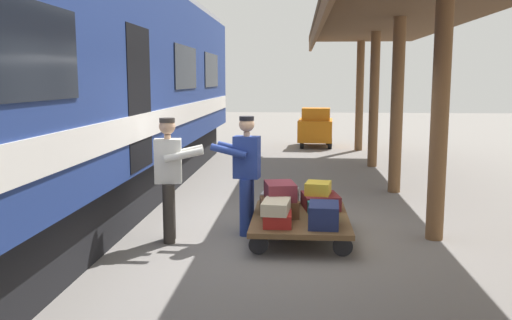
# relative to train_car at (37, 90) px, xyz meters

# --- Properties ---
(ground_plane) EXTENTS (60.00, 60.00, 0.00)m
(ground_plane) POSITION_rel_train_car_xyz_m (-3.59, -0.00, -2.06)
(ground_plane) COLOR slate
(train_car) EXTENTS (3.02, 18.53, 4.00)m
(train_car) POSITION_rel_train_car_xyz_m (0.00, 0.00, 0.00)
(train_car) COLOR navy
(train_car) RESTS_ON ground_plane
(luggage_cart) EXTENTS (1.33, 1.90, 0.32)m
(luggage_cart) POSITION_rel_train_car_xyz_m (-3.77, 0.11, -1.78)
(luggage_cart) COLOR brown
(luggage_cart) RESTS_ON ground_plane
(suitcase_navy_fabric) EXTENTS (0.42, 0.58, 0.30)m
(suitcase_navy_fabric) POSITION_rel_train_car_xyz_m (-4.07, 0.63, -1.59)
(suitcase_navy_fabric) COLOR navy
(suitcase_navy_fabric) RESTS_ON luggage_cart
(suitcase_brown_leather) EXTENTS (0.58, 0.61, 0.23)m
(suitcase_brown_leather) POSITION_rel_train_car_xyz_m (-3.47, 0.11, -1.62)
(suitcase_brown_leather) COLOR brown
(suitcase_brown_leather) RESTS_ON luggage_cart
(suitcase_maroon_trunk) EXTENTS (0.59, 0.67, 0.21)m
(suitcase_maroon_trunk) POSITION_rel_train_car_xyz_m (-4.07, -0.42, -1.64)
(suitcase_maroon_trunk) COLOR maroon
(suitcase_maroon_trunk) RESTS_ON luggage_cart
(suitcase_red_plastic) EXTENTS (0.37, 0.49, 0.17)m
(suitcase_red_plastic) POSITION_rel_train_car_xyz_m (-3.47, 0.63, -1.65)
(suitcase_red_plastic) COLOR #AD231E
(suitcase_red_plastic) RESTS_ON luggage_cart
(suitcase_gray_aluminum) EXTENTS (0.57, 0.69, 0.25)m
(suitcase_gray_aluminum) POSITION_rel_train_car_xyz_m (-3.47, -0.42, -1.61)
(suitcase_gray_aluminum) COLOR #9EA0A5
(suitcase_gray_aluminum) RESTS_ON luggage_cart
(suitcase_teal_softside) EXTENTS (0.41, 0.57, 0.18)m
(suitcase_teal_softside) POSITION_rel_train_car_xyz_m (-4.07, 0.11, -1.65)
(suitcase_teal_softside) COLOR #1E666B
(suitcase_teal_softside) RESTS_ON luggage_cart
(suitcase_cream_canvas) EXTENTS (0.38, 0.58, 0.16)m
(suitcase_cream_canvas) POSITION_rel_train_car_xyz_m (-3.45, 0.63, -1.49)
(suitcase_cream_canvas) COLOR beige
(suitcase_cream_canvas) RESTS_ON suitcase_red_plastic
(suitcase_burgundy_valise) EXTENTS (0.49, 0.60, 0.24)m
(suitcase_burgundy_valise) POSITION_rel_train_car_xyz_m (-3.48, 0.11, -1.39)
(suitcase_burgundy_valise) COLOR maroon
(suitcase_burgundy_valise) RESTS_ON suitcase_brown_leather
(suitcase_yellow_case) EXTENTS (0.41, 0.46, 0.18)m
(suitcase_yellow_case) POSITION_rel_train_car_xyz_m (-4.03, -0.42, -1.44)
(suitcase_yellow_case) COLOR gold
(suitcase_yellow_case) RESTS_ON suitcase_maroon_trunk
(porter_in_overalls) EXTENTS (0.71, 0.50, 1.70)m
(porter_in_overalls) POSITION_rel_train_car_xyz_m (-2.98, -0.06, -1.14)
(porter_in_overalls) COLOR navy
(porter_in_overalls) RESTS_ON ground_plane
(porter_by_door) EXTENTS (0.71, 0.50, 1.70)m
(porter_by_door) POSITION_rel_train_car_xyz_m (-1.99, 0.37, -1.14)
(porter_by_door) COLOR #332D28
(porter_by_door) RESTS_ON ground_plane
(baggage_tug) EXTENTS (1.20, 1.76, 1.30)m
(baggage_tug) POSITION_rel_train_car_xyz_m (-4.31, -10.64, -1.43)
(baggage_tug) COLOR orange
(baggage_tug) RESTS_ON ground_plane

